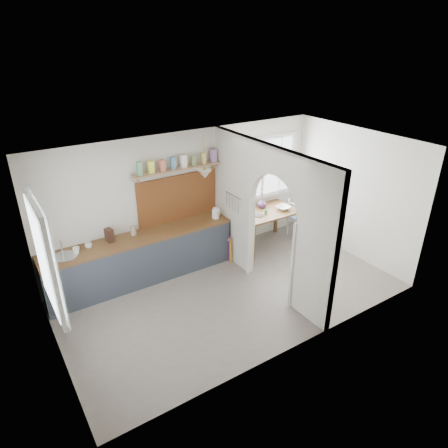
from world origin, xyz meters
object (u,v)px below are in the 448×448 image
kettle (215,213)px  dining_table (265,228)px  vase (262,203)px  chair_right (300,217)px  chair_left (228,232)px

kettle → dining_table: bearing=10.4°
dining_table → vase: 0.54m
chair_right → vase: (-0.91, 0.24, 0.47)m
dining_table → kettle: (-1.20, 0.10, 0.61)m
vase → chair_left: bearing=-173.8°
chair_left → chair_right: size_ratio=1.14×
chair_left → vase: bearing=75.9°
chair_right → vase: size_ratio=4.28×
dining_table → chair_left: size_ratio=1.28×
chair_right → vase: 1.05m
dining_table → kettle: bearing=176.4°
chair_left → vase: vase is taller
chair_left → vase: 1.03m
vase → kettle: bearing=-175.4°
dining_table → vase: (0.03, 0.20, 0.50)m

